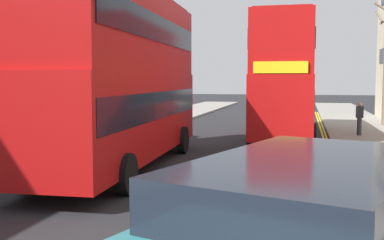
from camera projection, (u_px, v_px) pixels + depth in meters
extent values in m
cube|color=gray|center=(50.00, 149.00, 18.75)|extent=(4.00, 80.00, 0.14)
cube|color=yellow|center=(340.00, 173.00, 14.29)|extent=(0.10, 56.00, 0.01)
cube|color=yellow|center=(335.00, 173.00, 14.32)|extent=(0.10, 56.00, 0.01)
cube|color=#B20F0F|center=(122.00, 114.00, 15.00)|extent=(2.99, 10.90, 2.60)
cube|color=#B20F0F|center=(121.00, 33.00, 14.78)|extent=(2.93, 10.68, 2.50)
cube|color=black|center=(122.00, 105.00, 14.97)|extent=(3.00, 10.47, 0.84)
cube|color=black|center=(121.00, 30.00, 14.77)|extent=(2.98, 10.26, 0.80)
cube|color=yellow|center=(164.00, 69.00, 20.13)|extent=(2.00, 0.15, 0.44)
cylinder|color=black|center=(121.00, 138.00, 18.61)|extent=(0.35, 1.05, 1.04)
cylinder|color=black|center=(183.00, 140.00, 18.14)|extent=(0.35, 1.05, 1.04)
cylinder|color=black|center=(33.00, 170.00, 12.06)|extent=(0.35, 1.05, 1.04)
cylinder|color=black|center=(126.00, 174.00, 11.59)|extent=(0.35, 1.05, 1.04)
cube|color=#B20F0F|center=(284.00, 102.00, 22.79)|extent=(2.62, 10.83, 2.60)
cube|color=#B20F0F|center=(285.00, 49.00, 22.57)|extent=(2.56, 10.61, 2.50)
cube|color=black|center=(284.00, 96.00, 22.77)|extent=(2.64, 10.39, 0.84)
cube|color=black|center=(285.00, 47.00, 22.57)|extent=(2.63, 10.18, 0.80)
cube|color=yellow|center=(280.00, 67.00, 17.43)|extent=(2.00, 0.08, 0.44)
cube|color=maroon|center=(286.00, 22.00, 22.46)|extent=(2.35, 9.74, 0.10)
cylinder|color=black|center=(312.00, 136.00, 19.37)|extent=(0.31, 1.04, 1.04)
cylinder|color=black|center=(251.00, 135.00, 19.92)|extent=(0.31, 1.04, 1.04)
cylinder|color=black|center=(309.00, 122.00, 25.87)|extent=(0.31, 1.04, 1.04)
cylinder|color=black|center=(263.00, 121.00, 26.43)|extent=(0.31, 1.04, 1.04)
cube|color=black|center=(307.00, 199.00, 4.34)|extent=(2.57, 3.43, 0.76)
cylinder|color=#2D2D38|center=(359.00, 126.00, 22.89)|extent=(0.22, 0.22, 0.85)
cube|color=#26262B|center=(360.00, 112.00, 22.83)|extent=(0.34, 0.22, 0.56)
sphere|color=tan|center=(360.00, 104.00, 22.80)|extent=(0.20, 0.20, 0.20)
cylinder|color=#6B6047|center=(379.00, 16.00, 27.39)|extent=(0.37, 1.11, 0.83)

